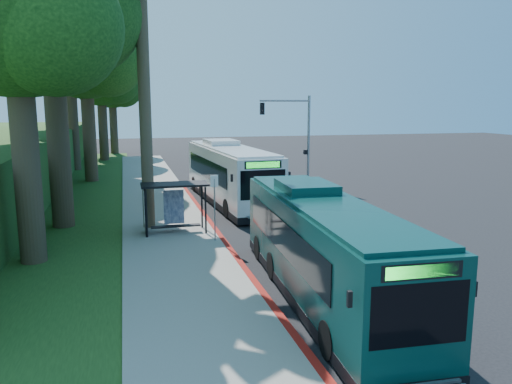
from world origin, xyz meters
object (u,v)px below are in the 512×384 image
object	(u,v)px
teal_bus	(323,246)
pickup	(282,188)
white_bus	(229,173)
bus_shelter	(169,198)

from	to	relation	value
teal_bus	pickup	xyz separation A→B (m)	(4.06, 16.97, -1.02)
white_bus	pickup	xyz separation A→B (m)	(3.70, 0.28, -1.21)
bus_shelter	white_bus	size ratio (longest dim) A/B	0.24
bus_shelter	pickup	distance (m)	11.13
white_bus	pickup	distance (m)	3.90
teal_bus	bus_shelter	bearing A→B (deg)	116.51
teal_bus	white_bus	bearing A→B (deg)	91.83
bus_shelter	white_bus	xyz separation A→B (m)	(4.48, 7.19, 0.12)
bus_shelter	pickup	xyz separation A→B (m)	(8.18, 7.48, -1.08)
bus_shelter	white_bus	bearing A→B (deg)	58.11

